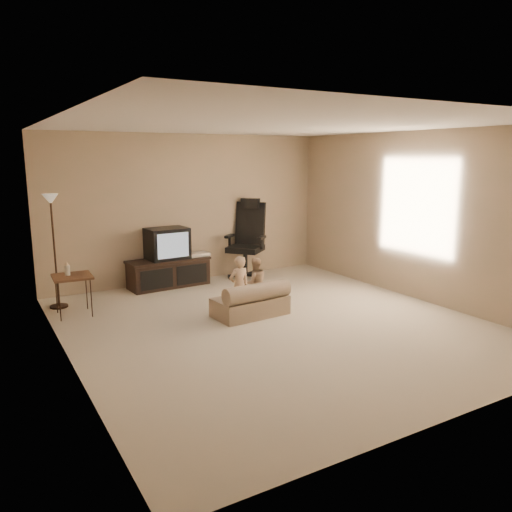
{
  "coord_description": "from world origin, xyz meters",
  "views": [
    {
      "loc": [
        -3.29,
        -5.19,
        2.12
      ],
      "look_at": [
        0.08,
        0.6,
        0.78
      ],
      "focal_mm": 35.0,
      "sensor_mm": 36.0,
      "label": 1
    }
  ],
  "objects_px": {
    "child_sofa": "(252,302)",
    "toddler_right": "(255,283)",
    "side_table": "(72,277)",
    "toddler_left": "(239,286)",
    "office_chair": "(247,249)",
    "tv_stand": "(169,262)",
    "floor_lamp": "(53,226)"
  },
  "relations": [
    {
      "from": "child_sofa",
      "to": "toddler_right",
      "type": "height_order",
      "value": "toddler_right"
    },
    {
      "from": "side_table",
      "to": "toddler_left",
      "type": "xyz_separation_m",
      "value": [
        1.93,
        -1.17,
        -0.12
      ]
    },
    {
      "from": "office_chair",
      "to": "side_table",
      "type": "xyz_separation_m",
      "value": [
        -3.11,
        -0.71,
        0.03
      ]
    },
    {
      "from": "toddler_left",
      "to": "tv_stand",
      "type": "bearing_deg",
      "value": -86.7
    },
    {
      "from": "office_chair",
      "to": "child_sofa",
      "type": "distance_m",
      "value": 2.26
    },
    {
      "from": "tv_stand",
      "to": "side_table",
      "type": "distance_m",
      "value": 1.85
    },
    {
      "from": "floor_lamp",
      "to": "toddler_right",
      "type": "distance_m",
      "value": 2.93
    },
    {
      "from": "floor_lamp",
      "to": "toddler_left",
      "type": "distance_m",
      "value": 2.74
    },
    {
      "from": "side_table",
      "to": "toddler_right",
      "type": "height_order",
      "value": "side_table"
    },
    {
      "from": "side_table",
      "to": "floor_lamp",
      "type": "bearing_deg",
      "value": 104.7
    },
    {
      "from": "tv_stand",
      "to": "toddler_right",
      "type": "distance_m",
      "value": 1.88
    },
    {
      "from": "tv_stand",
      "to": "side_table",
      "type": "height_order",
      "value": "tv_stand"
    },
    {
      "from": "side_table",
      "to": "floor_lamp",
      "type": "distance_m",
      "value": 0.81
    },
    {
      "from": "side_table",
      "to": "child_sofa",
      "type": "distance_m",
      "value": 2.45
    },
    {
      "from": "floor_lamp",
      "to": "toddler_right",
      "type": "bearing_deg",
      "value": -31.01
    },
    {
      "from": "office_chair",
      "to": "toddler_right",
      "type": "bearing_deg",
      "value": -66.52
    },
    {
      "from": "tv_stand",
      "to": "toddler_right",
      "type": "height_order",
      "value": "tv_stand"
    },
    {
      "from": "office_chair",
      "to": "floor_lamp",
      "type": "bearing_deg",
      "value": -126.49
    },
    {
      "from": "floor_lamp",
      "to": "toddler_left",
      "type": "xyz_separation_m",
      "value": [
        2.05,
        -1.65,
        -0.77
      ]
    },
    {
      "from": "toddler_left",
      "to": "floor_lamp",
      "type": "bearing_deg",
      "value": -43.02
    },
    {
      "from": "tv_stand",
      "to": "toddler_right",
      "type": "bearing_deg",
      "value": -74.33
    },
    {
      "from": "child_sofa",
      "to": "toddler_left",
      "type": "distance_m",
      "value": 0.28
    },
    {
      "from": "tv_stand",
      "to": "floor_lamp",
      "type": "distance_m",
      "value": 1.98
    },
    {
      "from": "floor_lamp",
      "to": "office_chair",
      "type": "bearing_deg",
      "value": 4.24
    },
    {
      "from": "side_table",
      "to": "toddler_left",
      "type": "height_order",
      "value": "toddler_left"
    },
    {
      "from": "office_chair",
      "to": "toddler_right",
      "type": "distance_m",
      "value": 1.88
    },
    {
      "from": "tv_stand",
      "to": "floor_lamp",
      "type": "xyz_separation_m",
      "value": [
        -1.79,
        -0.32,
        0.78
      ]
    },
    {
      "from": "floor_lamp",
      "to": "child_sofa",
      "type": "distance_m",
      "value": 2.97
    },
    {
      "from": "tv_stand",
      "to": "floor_lamp",
      "type": "height_order",
      "value": "floor_lamp"
    },
    {
      "from": "tv_stand",
      "to": "child_sofa",
      "type": "distance_m",
      "value": 2.12
    },
    {
      "from": "floor_lamp",
      "to": "child_sofa",
      "type": "bearing_deg",
      "value": -38.56
    },
    {
      "from": "toddler_left",
      "to": "toddler_right",
      "type": "xyz_separation_m",
      "value": [
        0.36,
        0.19,
        -0.05
      ]
    }
  ]
}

